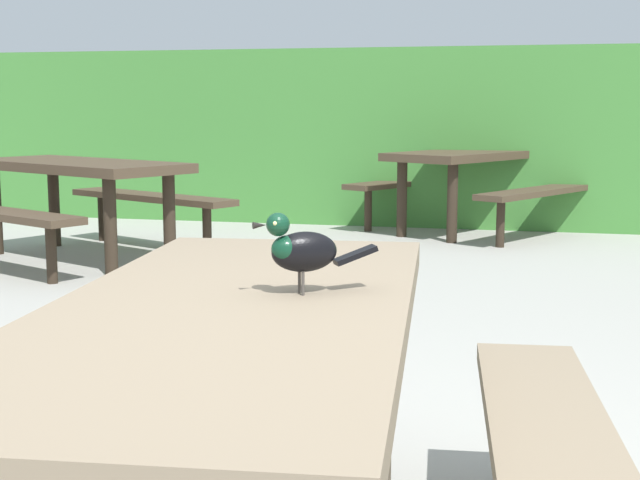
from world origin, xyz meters
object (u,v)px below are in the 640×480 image
Objects in this scene: bird_grackle at (300,249)px; picnic_table_mid_left at (78,186)px; picnic_table_far_centre at (472,171)px; picnic_table_foreground at (233,383)px.

bird_grackle reaches higher than picnic_table_mid_left.
picnic_table_far_centre is at bearing 38.80° from picnic_table_mid_left.
bird_grackle is 5.14m from picnic_table_mid_left.
picnic_table_foreground is at bearing -90.53° from picnic_table_far_centre.
picnic_table_mid_left is 3.54m from picnic_table_far_centre.
bird_grackle is 0.11× the size of picnic_table_mid_left.
picnic_table_foreground and picnic_table_mid_left have the same top height.
picnic_table_mid_left is at bearing 121.68° from picnic_table_foreground.
picnic_table_far_centre is (2.76, 2.22, 0.00)m from picnic_table_mid_left.
picnic_table_foreground is 6.60m from picnic_table_far_centre.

